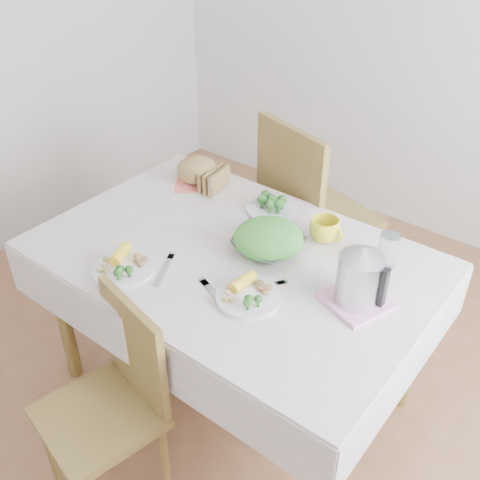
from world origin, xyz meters
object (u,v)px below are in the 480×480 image
Objects in this scene: chair_far at (319,226)px; dinner_plate_right at (248,297)px; dinner_plate_left at (124,268)px; salad_bowl at (268,246)px; electric_kettle at (360,274)px; yellow_mug at (325,230)px; dining_table at (233,327)px; chair_near at (96,406)px.

chair_far reaches higher than dinner_plate_right.
dinner_plate_left and dinner_plate_right have the same top height.
dinner_plate_left is at bearing -129.69° from salad_bowl.
chair_far is 4.90× the size of electric_kettle.
dinner_plate_left is at bearing -126.99° from yellow_mug.
electric_kettle is at bearing 35.53° from dinner_plate_right.
yellow_mug is at bearing 137.87° from chair_far.
dining_table is at bearing 53.75° from dinner_plate_left.
yellow_mug is (0.47, 0.62, 0.04)m from dinner_plate_left.
dinner_plate_left is (-0.18, -1.11, 0.31)m from chair_far.
chair_far is (0.01, 1.44, 0.00)m from chair_near.
chair_near reaches higher than dining_table.
dinner_plate_right is (0.21, -0.18, 0.40)m from dining_table.
yellow_mug is (0.23, 0.29, 0.43)m from dining_table.
salad_bowl is 0.24m from yellow_mug.
dining_table is 1.67× the size of chair_near.
yellow_mug is at bearing 154.97° from electric_kettle.
chair_near is at bearing -62.09° from dinner_plate_left.
chair_near is 0.64m from dinner_plate_right.
salad_bowl is 0.54m from dinner_plate_left.
chair_near reaches higher than dinner_plate_left.
chair_far is at bearing 94.44° from dining_table.
chair_far is 4.63× the size of dinner_plate_right.
electric_kettle is (0.75, 0.37, 0.11)m from dinner_plate_left.
chair_far is 1.02m from electric_kettle.
chair_far and electric_kettle have the same top height.
chair_near is 1.44m from chair_far.
yellow_mug reaches higher than dinner_plate_left.
salad_bowl is 0.42m from electric_kettle.
chair_near is 0.80× the size of chair_far.
dining_table is at bearing -158.79° from electric_kettle.
dinner_plate_left is 1.10× the size of electric_kettle.
chair_far reaches higher than chair_near.
chair_far is 4.47× the size of dinner_plate_left.
chair_far is 4.20× the size of salad_bowl.
yellow_mug is at bearing 53.01° from dinner_plate_left.
chair_near is 3.36× the size of salad_bowl.
salad_bowl is at bearing 50.31° from dinner_plate_left.
dining_table is 5.96× the size of dinner_plate_left.
dining_table is 6.53× the size of electric_kettle.
chair_near reaches higher than salad_bowl.
yellow_mug is (0.12, 0.21, 0.02)m from salad_bowl.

